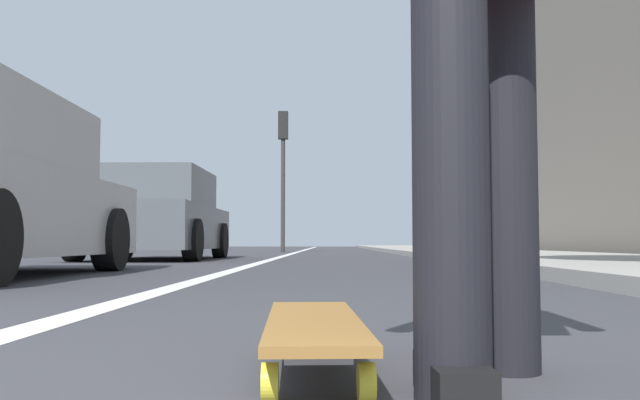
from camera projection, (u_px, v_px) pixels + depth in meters
ground_plane at (336, 261)px, 10.43m from camera, size 80.00×80.00×0.00m
lane_stripe_white at (297, 252)px, 20.42m from camera, size 52.00×0.16×0.01m
sidewalk_curb at (452, 251)px, 18.37m from camera, size 52.00×3.20×0.11m
building_facade at (506, 68)px, 22.68m from camera, size 40.00×1.20×11.85m
skateboard at (314, 328)px, 1.53m from camera, size 0.85×0.24×0.11m
parked_car_mid at (155, 217)px, 11.62m from camera, size 4.02×2.01×1.48m
traffic_light at (283, 154)px, 20.24m from camera, size 0.33×0.28×4.07m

